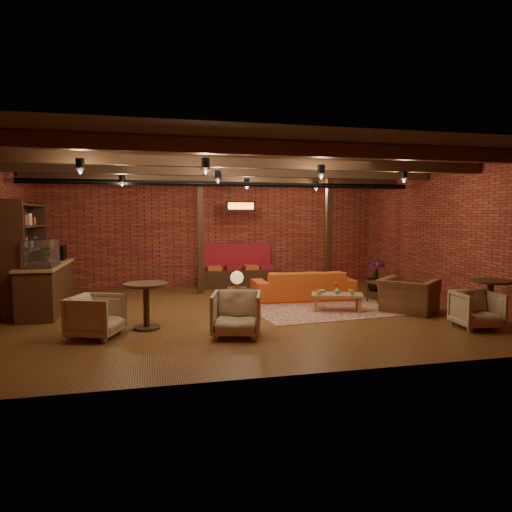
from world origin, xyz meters
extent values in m
plane|color=#371E0D|center=(0.00, 0.00, 0.00)|extent=(10.00, 10.00, 0.00)
cube|color=black|center=(0.00, 0.00, 3.20)|extent=(10.00, 8.00, 0.02)
cube|color=maroon|center=(0.00, 4.00, 1.60)|extent=(10.00, 0.02, 3.20)
cube|color=maroon|center=(0.00, -4.00, 1.60)|extent=(10.00, 0.02, 3.20)
cube|color=maroon|center=(5.00, 0.00, 1.60)|extent=(0.02, 8.00, 3.20)
cylinder|color=black|center=(0.00, 1.60, 2.85)|extent=(9.60, 0.12, 0.12)
cube|color=black|center=(-0.60, 2.60, 1.60)|extent=(0.16, 0.16, 3.20)
cube|color=black|center=(2.80, 2.00, 1.60)|extent=(0.16, 0.16, 3.20)
imported|color=#337F33|center=(-4.00, 1.20, 1.22)|extent=(0.35, 0.39, 0.30)
cube|color=#E45016|center=(0.60, 3.10, 2.35)|extent=(0.86, 0.06, 0.30)
cube|color=maroon|center=(1.86, -0.04, 0.01)|extent=(3.48, 2.80, 0.01)
imported|color=#BD4A1A|center=(1.77, 1.11, 0.36)|extent=(2.51, 1.06, 0.72)
cube|color=olive|center=(2.05, -0.35, 0.35)|extent=(1.22, 0.89, 0.05)
cube|color=olive|center=(1.55, -0.38, 0.16)|extent=(0.07, 0.07, 0.33)
cube|color=olive|center=(2.42, -0.69, 0.16)|extent=(0.07, 0.07, 0.33)
cube|color=olive|center=(1.69, -0.01, 0.16)|extent=(0.07, 0.07, 0.33)
cube|color=olive|center=(2.55, -0.32, 0.16)|extent=(0.07, 0.07, 0.33)
imported|color=gold|center=(1.63, -0.34, 0.42)|extent=(0.14, 0.14, 0.09)
imported|color=#5A9C47|center=(2.30, -0.58, 0.42)|extent=(0.11, 0.11, 0.08)
imported|color=gold|center=(2.40, -0.29, 0.42)|extent=(0.14, 0.14, 0.09)
imported|color=#5A9C47|center=(1.78, -0.06, 0.40)|extent=(0.24, 0.24, 0.05)
imported|color=#5A9C47|center=(2.07, -0.31, 0.43)|extent=(0.13, 0.13, 0.11)
sphere|color=red|center=(2.07, -0.31, 0.58)|extent=(0.10, 0.10, 0.10)
cube|color=black|center=(-0.10, 0.05, 0.51)|extent=(0.50, 0.50, 0.04)
cylinder|color=black|center=(-0.10, 0.05, 0.24)|extent=(0.04, 0.04, 0.49)
cylinder|color=#A48836|center=(-0.10, 0.05, 0.54)|extent=(0.14, 0.14, 0.02)
cylinder|color=#A48836|center=(-0.10, 0.05, 0.61)|extent=(0.04, 0.04, 0.20)
sphere|color=gold|center=(-0.10, 0.05, 0.75)|extent=(0.28, 0.28, 0.28)
cylinder|color=black|center=(-2.00, -1.04, 0.82)|extent=(0.81, 0.81, 0.05)
cylinder|color=black|center=(-2.00, -1.04, 0.42)|extent=(0.11, 0.11, 0.79)
cylinder|color=black|center=(-2.00, -1.04, 0.02)|extent=(0.49, 0.49, 0.05)
imported|color=#BEB693|center=(-2.83, -1.45, 0.40)|extent=(0.96, 0.99, 0.81)
imported|color=#BEB693|center=(-0.48, -1.91, 0.42)|extent=(0.99, 0.95, 0.85)
imported|color=brown|center=(3.50, -0.82, 0.49)|extent=(1.27, 1.32, 0.98)
cube|color=black|center=(3.41, 0.33, 0.49)|extent=(0.57, 0.57, 0.04)
cylinder|color=black|center=(3.41, 0.33, 0.24)|extent=(0.04, 0.04, 0.47)
imported|color=black|center=(3.41, 0.33, 0.52)|extent=(0.22, 0.27, 0.02)
cylinder|color=black|center=(4.40, -2.17, 0.83)|extent=(0.73, 0.73, 0.05)
cylinder|color=black|center=(4.40, -2.17, 0.42)|extent=(0.11, 0.11, 0.79)
cylinder|color=black|center=(4.40, -2.17, 0.02)|extent=(0.44, 0.44, 0.05)
imported|color=#BEB693|center=(3.94, -2.38, 0.38)|extent=(0.82, 0.78, 0.76)
imported|color=#4C7F4C|center=(4.16, 1.88, 1.30)|extent=(1.89, 1.89, 2.60)
camera|label=1|loc=(-1.92, -9.51, 2.07)|focal=32.00mm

